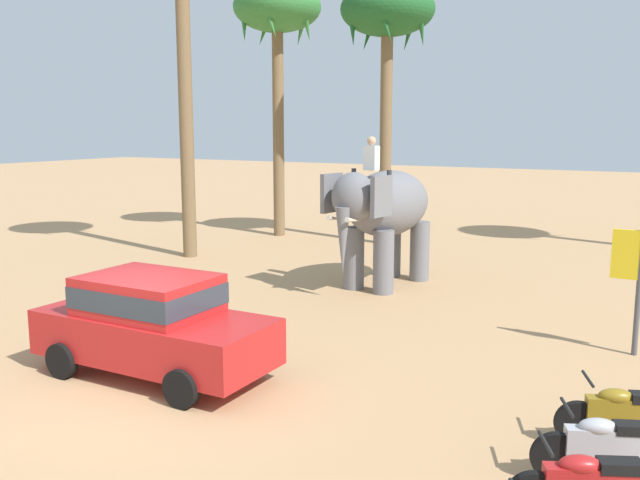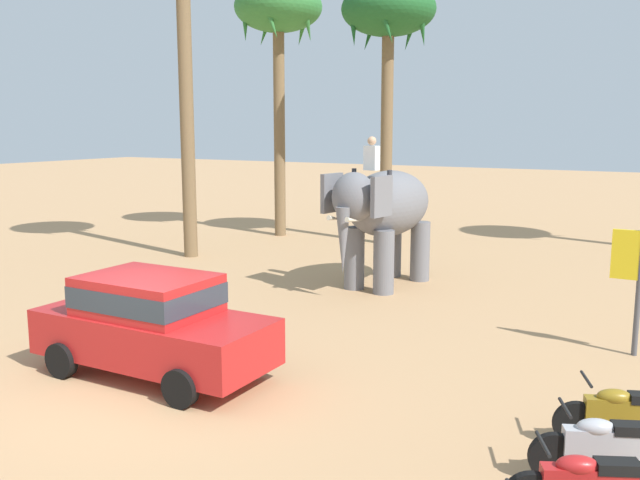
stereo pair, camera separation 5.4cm
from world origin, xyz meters
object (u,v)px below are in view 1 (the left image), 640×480
Objects in this scene: car_sedan_foreground at (152,321)px; palm_tree_behind_elephant at (387,18)px; motorcycle_mid_row at (610,446)px; palm_tree_left_of_road at (277,16)px; motorcycle_fourth_in_row at (626,414)px; elephant_with_mahout at (383,210)px.

palm_tree_behind_elephant is at bearing 98.12° from car_sedan_foreground.
car_sedan_foreground is 2.43× the size of motorcycle_mid_row.
palm_tree_left_of_road reaches higher than motorcycle_mid_row.
motorcycle_mid_row and motorcycle_fourth_in_row have the same top height.
palm_tree_left_of_road is at bearing 114.55° from car_sedan_foreground.
palm_tree_left_of_road reaches higher than palm_tree_behind_elephant.
elephant_with_mahout is 8.76m from palm_tree_behind_elephant.
palm_tree_left_of_road reaches higher than elephant_with_mahout.
car_sedan_foreground reaches higher than motorcycle_fourth_in_row.
motorcycle_mid_row is 18.22m from palm_tree_behind_elephant.
motorcycle_mid_row is 0.18× the size of palm_tree_left_of_road.
palm_tree_behind_elephant is 0.96× the size of palm_tree_left_of_road.
elephant_with_mahout is 10.35m from motorcycle_mid_row.
elephant_with_mahout is at bearing 85.09° from car_sedan_foreground.
car_sedan_foreground is at bearing -172.32° from motorcycle_fourth_in_row.
motorcycle_mid_row is at bearing -93.92° from motorcycle_fourth_in_row.
car_sedan_foreground reaches higher than motorcycle_mid_row.
motorcycle_mid_row is (7.12, -0.11, -0.46)m from car_sedan_foreground.
palm_tree_behind_elephant is at bearing 113.66° from elephant_with_mahout.
motorcycle_fourth_in_row is 17.44m from palm_tree_behind_elephant.
palm_tree_left_of_road is (-13.42, 12.66, 7.60)m from motorcycle_fourth_in_row.
elephant_with_mahout is at bearing -40.02° from palm_tree_left_of_road.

